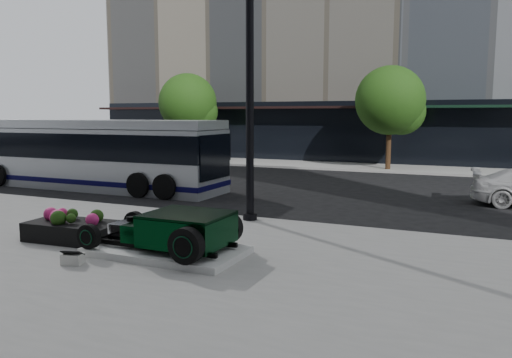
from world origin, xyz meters
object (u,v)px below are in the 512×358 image
at_px(lamppost, 250,99).
at_px(flower_planter, 75,229).
at_px(hot_rod, 179,230).
at_px(transit_bus, 92,153).

relative_size(lamppost, flower_planter, 3.17).
distance_m(hot_rod, flower_planter, 3.04).
height_order(flower_planter, transit_bus, transit_bus).
bearing_deg(flower_planter, lamppost, 53.93).
height_order(hot_rod, transit_bus, transit_bus).
xyz_separation_m(hot_rod, lamppost, (-0.17, 4.01, 2.89)).
bearing_deg(flower_planter, transit_bus, 129.59).
distance_m(lamppost, flower_planter, 5.81).
bearing_deg(transit_bus, flower_planter, -50.41).
relative_size(hot_rod, lamppost, 0.43).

